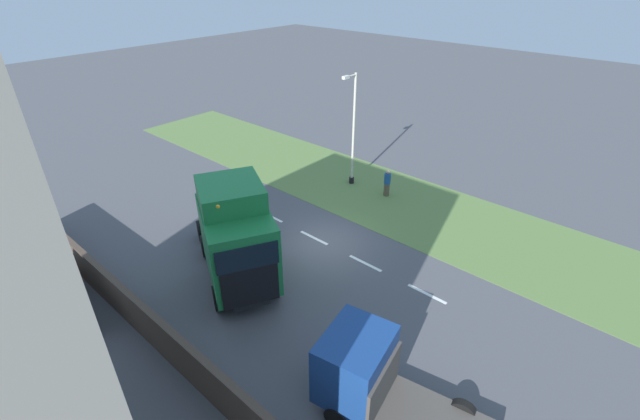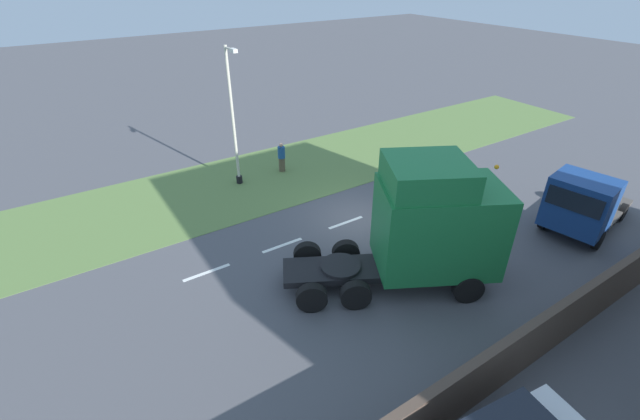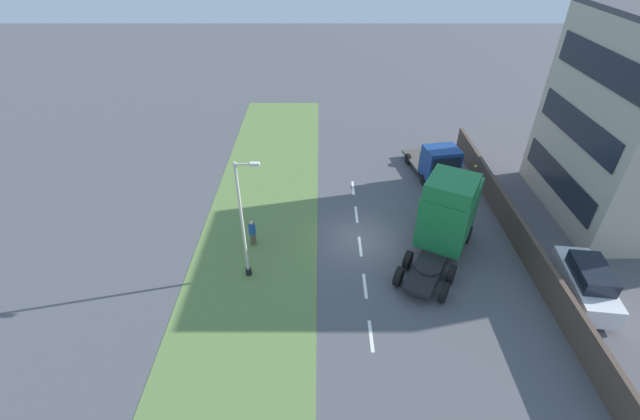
{
  "view_description": "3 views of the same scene",
  "coord_description": "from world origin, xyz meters",
  "px_view_note": "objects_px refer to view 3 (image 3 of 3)",
  "views": [
    {
      "loc": [
        13.32,
        11.37,
        12.14
      ],
      "look_at": [
        -0.66,
        -0.87,
        1.28
      ],
      "focal_mm": 24.0,
      "sensor_mm": 36.0,
      "label": 1
    },
    {
      "loc": [
        12.78,
        -10.41,
        10.07
      ],
      "look_at": [
        0.32,
        -2.27,
        1.31
      ],
      "focal_mm": 24.0,
      "sensor_mm": 36.0,
      "label": 2
    },
    {
      "loc": [
        -2.34,
        -19.85,
        15.93
      ],
      "look_at": [
        -2.35,
        -0.54,
        2.46
      ],
      "focal_mm": 24.0,
      "sensor_mm": 36.0,
      "label": 3
    }
  ],
  "objects_px": {
    "lamp_post": "(245,227)",
    "pedestrian": "(253,233)",
    "lorry_cab": "(448,213)",
    "flatbed_truck": "(438,162)",
    "parked_car": "(586,283)"
  },
  "relations": [
    {
      "from": "parked_car",
      "to": "lamp_post",
      "type": "height_order",
      "value": "lamp_post"
    },
    {
      "from": "flatbed_truck",
      "to": "parked_car",
      "type": "height_order",
      "value": "flatbed_truck"
    },
    {
      "from": "lamp_post",
      "to": "pedestrian",
      "type": "xyz_separation_m",
      "value": [
        -0.16,
        2.56,
        -2.36
      ]
    },
    {
      "from": "lorry_cab",
      "to": "parked_car",
      "type": "xyz_separation_m",
      "value": [
        6.06,
        -3.97,
        -1.35
      ]
    },
    {
      "from": "flatbed_truck",
      "to": "pedestrian",
      "type": "xyz_separation_m",
      "value": [
        -12.17,
        -7.3,
        -0.64
      ]
    },
    {
      "from": "lorry_cab",
      "to": "flatbed_truck",
      "type": "xyz_separation_m",
      "value": [
        1.27,
        7.54,
        -0.93
      ]
    },
    {
      "from": "pedestrian",
      "to": "parked_car",
      "type": "bearing_deg",
      "value": -13.92
    },
    {
      "from": "flatbed_truck",
      "to": "parked_car",
      "type": "distance_m",
      "value": 12.46
    },
    {
      "from": "lorry_cab",
      "to": "parked_car",
      "type": "distance_m",
      "value": 7.36
    },
    {
      "from": "lamp_post",
      "to": "pedestrian",
      "type": "bearing_deg",
      "value": 93.47
    },
    {
      "from": "lamp_post",
      "to": "flatbed_truck",
      "type": "bearing_deg",
      "value": 39.36
    },
    {
      "from": "lorry_cab",
      "to": "flatbed_truck",
      "type": "bearing_deg",
      "value": 108.6
    },
    {
      "from": "lorry_cab",
      "to": "flatbed_truck",
      "type": "height_order",
      "value": "lorry_cab"
    },
    {
      "from": "lamp_post",
      "to": "parked_car",
      "type": "bearing_deg",
      "value": -5.59
    },
    {
      "from": "parked_car",
      "to": "pedestrian",
      "type": "distance_m",
      "value": 17.47
    }
  ]
}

